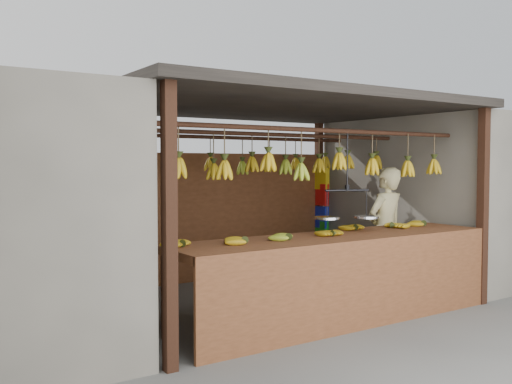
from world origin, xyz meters
TOP-DOWN VIEW (x-y plane):
  - ground at (0.00, 0.00)m, footprint 80.00×80.00m
  - stall at (0.00, 0.33)m, footprint 4.30×3.30m
  - neighbor_right at (3.60, 0.00)m, footprint 3.00×3.00m
  - counter at (0.08, -1.23)m, footprint 3.74×0.85m
  - hanging_bananas at (-0.00, 0.01)m, footprint 3.63×2.23m
  - balance_scale at (0.33, -1.00)m, footprint 0.70×0.42m
  - vendor at (1.47, -0.47)m, footprint 0.62×0.44m
  - bag_bundles at (1.94, 1.35)m, footprint 0.08×0.26m

SIDE VIEW (x-z plane):
  - ground at x=0.00m, z-range 0.00..0.00m
  - counter at x=0.08m, z-range 0.23..1.19m
  - vendor at x=1.47m, z-range 0.00..1.61m
  - bag_bundles at x=1.94m, z-range 0.40..1.58m
  - balance_scale at x=0.33m, z-range 0.65..1.59m
  - neighbor_right at x=3.60m, z-range 0.00..2.30m
  - hanging_bananas at x=0.00m, z-range 1.43..1.82m
  - stall at x=0.00m, z-range 0.77..3.17m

